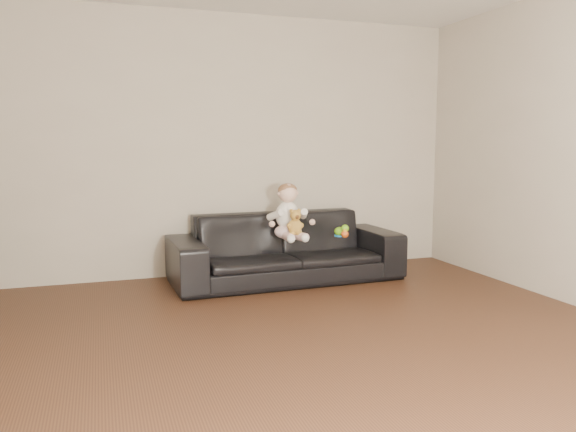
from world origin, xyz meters
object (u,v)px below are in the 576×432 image
object	(u,v)px
sofa	(286,247)
teddy_bear	(295,222)
baby	(289,215)
toy_blue_disc	(340,236)
toy_rattle	(345,234)
toy_green	(340,231)

from	to	relation	value
sofa	teddy_bear	distance (m)	0.40
baby	toy_blue_disc	size ratio (longest dim) A/B	4.72
baby	toy_rattle	distance (m)	0.58
baby	sofa	bearing A→B (deg)	79.93
toy_blue_disc	toy_rattle	bearing A→B (deg)	-86.63
toy_rattle	toy_blue_disc	bearing A→B (deg)	93.37
baby	toy_blue_disc	distance (m)	0.58
toy_green	baby	bearing A→B (deg)	-178.40
toy_green	sofa	bearing A→B (deg)	168.59
baby	teddy_bear	distance (m)	0.17
toy_rattle	toy_blue_disc	xyz separation A→B (m)	(-0.01, 0.10, -0.03)
baby	toy_green	bearing A→B (deg)	-1.99
toy_green	toy_blue_disc	xyz separation A→B (m)	(-0.01, -0.02, -0.04)
baby	toy_rattle	world-z (taller)	baby
teddy_bear	toy_green	bearing A→B (deg)	19.80
teddy_bear	toy_rattle	size ratio (longest dim) A/B	3.27
sofa	toy_blue_disc	bearing A→B (deg)	-15.53
sofa	toy_rattle	bearing A→B (deg)	-25.32
toy_green	toy_blue_disc	world-z (taller)	toy_green
toy_green	toy_blue_disc	bearing A→B (deg)	-111.36
teddy_bear	toy_green	size ratio (longest dim) A/B	1.85
teddy_bear	toy_blue_disc	distance (m)	0.57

